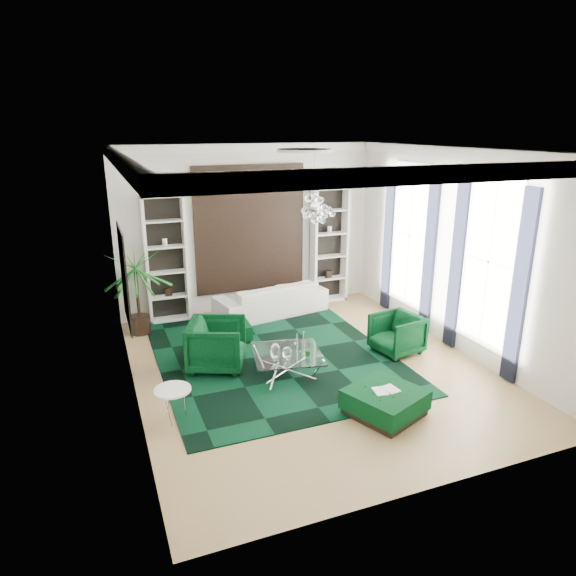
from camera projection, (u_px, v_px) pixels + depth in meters
name	position (u px, v px, depth m)	size (l,w,h in m)	color
floor	(309.00, 368.00, 9.24)	(6.00, 7.00, 0.02)	tan
ceiling	(312.00, 149.00, 8.09)	(6.00, 7.00, 0.02)	white
wall_back	(249.00, 229.00, 11.78)	(6.00, 0.02, 3.80)	silver
wall_front	(441.00, 344.00, 5.54)	(6.00, 0.02, 3.80)	silver
wall_left	(125.00, 285.00, 7.62)	(0.02, 7.00, 3.80)	silver
wall_right	(456.00, 251.00, 9.71)	(0.02, 7.00, 3.80)	silver
crown_molding	(312.00, 156.00, 8.12)	(6.00, 7.00, 0.18)	white
ceiling_medallion	(305.00, 151.00, 8.37)	(0.90, 0.90, 0.05)	white
tapestry	(250.00, 229.00, 11.74)	(2.50, 0.06, 2.80)	black
shelving_left	(166.00, 259.00, 11.08)	(0.90, 0.38, 2.80)	white
shelving_right	(329.00, 245.00, 12.43)	(0.90, 0.38, 2.80)	white
painting	(125.00, 277.00, 8.18)	(0.04, 1.30, 1.60)	black
window_near	(489.00, 262.00, 8.90)	(0.03, 1.10, 2.90)	white
curtain_near_a	(520.00, 288.00, 8.27)	(0.07, 0.30, 3.25)	black
curtain_near_b	(457.00, 265.00, 9.65)	(0.07, 0.30, 3.25)	black
window_far	(410.00, 236.00, 11.03)	(0.03, 1.10, 2.90)	white
curtain_far_a	(429.00, 255.00, 10.40)	(0.07, 0.30, 3.25)	black
curtain_far_b	(388.00, 240.00, 11.79)	(0.07, 0.30, 3.25)	black
rug	(273.00, 355.00, 9.72)	(4.20, 5.00, 0.02)	black
sofa	(271.00, 299.00, 11.75)	(2.55, 1.00, 0.75)	silver
armchair_left	(217.00, 345.00, 9.10)	(0.95, 0.98, 0.89)	black
armchair_right	(397.00, 334.00, 9.75)	(0.81, 0.83, 0.76)	black
coffee_table	(287.00, 363.00, 8.94)	(1.16, 1.16, 0.40)	white
ottoman_side	(228.00, 331.00, 10.39)	(0.82, 0.82, 0.37)	black
ottoman_front	(385.00, 402.00, 7.68)	(0.99, 0.99, 0.40)	black
book	(386.00, 390.00, 7.62)	(0.39, 0.26, 0.03)	white
side_table	(174.00, 406.00, 7.48)	(0.54, 0.54, 0.52)	white
palm	(136.00, 281.00, 10.44)	(1.43, 1.43, 2.28)	#1B6C22
chandelier	(314.00, 207.00, 8.60)	(0.71, 0.71, 0.64)	white
table_plant	(308.00, 349.00, 8.72)	(0.14, 0.11, 0.26)	#1B6C22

